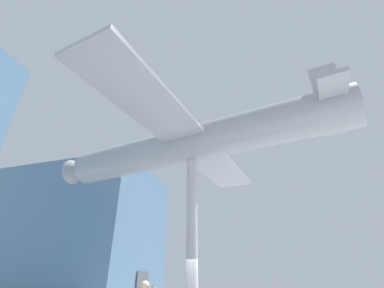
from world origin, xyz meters
TOP-DOWN VIEW (x-y plane):
  - glass_pavilion_right at (8.91, 12.94)m, footprint 9.07×12.68m
  - support_pylon_central at (0.00, 0.00)m, footprint 0.48×0.48m
  - suspended_airplane at (0.05, 0.26)m, footprint 14.29×16.14m

SIDE VIEW (x-z plane):
  - support_pylon_central at x=0.00m, z-range 0.00..6.90m
  - glass_pavilion_right at x=8.91m, z-range -0.29..10.77m
  - suspended_airplane at x=0.05m, z-range 6.20..9.44m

